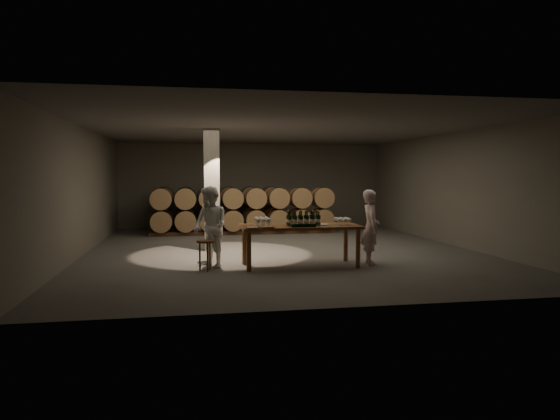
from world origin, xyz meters
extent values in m
plane|color=#514E4C|center=(0.00, 0.00, 0.00)|extent=(12.00, 12.00, 0.00)
plane|color=#605E59|center=(0.00, 0.00, 3.20)|extent=(12.00, 12.00, 0.00)
plane|color=#69645A|center=(0.00, 6.00, 1.60)|extent=(10.00, 0.00, 10.00)
plane|color=#69645A|center=(0.00, -6.00, 1.60)|extent=(10.00, 0.00, 10.00)
plane|color=#69645A|center=(-5.00, 0.00, 1.60)|extent=(0.00, 12.00, 12.00)
plane|color=#69645A|center=(5.00, 0.00, 1.60)|extent=(0.00, 12.00, 12.00)
cube|color=slate|center=(-1.80, 0.20, 1.60)|extent=(0.40, 0.40, 3.20)
cylinder|color=brown|center=(-1.18, -2.93, 0.42)|extent=(0.10, 0.10, 0.84)
cylinder|color=brown|center=(1.18, -2.93, 0.42)|extent=(0.10, 0.10, 0.84)
cylinder|color=brown|center=(-1.18, -2.07, 0.42)|extent=(0.10, 0.10, 0.84)
cylinder|color=brown|center=(1.18, -2.07, 0.42)|extent=(0.10, 0.10, 0.84)
cube|color=brown|center=(0.00, -2.50, 0.87)|extent=(2.60, 1.10, 0.06)
cube|color=brown|center=(-1.35, 4.90, 0.06)|extent=(4.70, 0.10, 0.12)
cube|color=brown|center=(-1.35, 5.50, 0.06)|extent=(4.70, 0.10, 0.12)
cylinder|color=#A17049|center=(-3.30, 5.20, 0.47)|extent=(0.70, 0.95, 0.70)
cylinder|color=black|center=(-3.30, 4.94, 0.47)|extent=(0.73, 0.04, 0.73)
cylinder|color=black|center=(-3.30, 5.46, 0.47)|extent=(0.73, 0.04, 0.73)
cylinder|color=#A17049|center=(-2.52, 5.20, 0.47)|extent=(0.70, 0.95, 0.70)
cylinder|color=black|center=(-2.52, 4.94, 0.47)|extent=(0.73, 0.04, 0.73)
cylinder|color=black|center=(-2.52, 5.46, 0.47)|extent=(0.73, 0.04, 0.73)
cylinder|color=#A17049|center=(-1.74, 5.20, 0.47)|extent=(0.70, 0.95, 0.70)
cylinder|color=black|center=(-1.74, 4.94, 0.47)|extent=(0.73, 0.04, 0.73)
cylinder|color=black|center=(-1.74, 5.46, 0.47)|extent=(0.73, 0.04, 0.73)
cylinder|color=#A17049|center=(-0.96, 5.20, 0.47)|extent=(0.70, 0.95, 0.70)
cylinder|color=black|center=(-0.96, 4.94, 0.47)|extent=(0.73, 0.04, 0.73)
cylinder|color=black|center=(-0.96, 5.46, 0.47)|extent=(0.73, 0.04, 0.73)
cylinder|color=#A17049|center=(-0.18, 5.20, 0.47)|extent=(0.70, 0.95, 0.70)
cylinder|color=black|center=(-0.18, 4.94, 0.47)|extent=(0.73, 0.04, 0.73)
cylinder|color=black|center=(-0.18, 5.46, 0.47)|extent=(0.73, 0.04, 0.73)
cylinder|color=#A17049|center=(0.60, 5.20, 0.47)|extent=(0.70, 0.95, 0.70)
cylinder|color=black|center=(0.60, 4.94, 0.47)|extent=(0.73, 0.04, 0.73)
cylinder|color=black|center=(0.60, 5.46, 0.47)|extent=(0.73, 0.04, 0.73)
cylinder|color=#A17049|center=(-3.30, 5.20, 1.21)|extent=(0.70, 0.95, 0.70)
cylinder|color=black|center=(-3.30, 4.94, 1.21)|extent=(0.73, 0.04, 0.73)
cylinder|color=black|center=(-3.30, 5.46, 1.21)|extent=(0.73, 0.04, 0.73)
cylinder|color=#A17049|center=(-2.52, 5.20, 1.21)|extent=(0.70, 0.95, 0.70)
cylinder|color=black|center=(-2.52, 4.94, 1.21)|extent=(0.73, 0.04, 0.73)
cylinder|color=black|center=(-2.52, 5.46, 1.21)|extent=(0.73, 0.04, 0.73)
cylinder|color=#A17049|center=(-1.74, 5.20, 1.21)|extent=(0.70, 0.95, 0.70)
cylinder|color=black|center=(-1.74, 4.94, 1.21)|extent=(0.73, 0.04, 0.73)
cylinder|color=black|center=(-1.74, 5.46, 1.21)|extent=(0.73, 0.04, 0.73)
cylinder|color=#A17049|center=(-0.96, 5.20, 1.21)|extent=(0.70, 0.95, 0.70)
cylinder|color=black|center=(-0.96, 4.94, 1.21)|extent=(0.73, 0.04, 0.73)
cylinder|color=black|center=(-0.96, 5.46, 1.21)|extent=(0.73, 0.04, 0.73)
cylinder|color=#A17049|center=(-0.18, 5.20, 1.21)|extent=(0.70, 0.95, 0.70)
cylinder|color=black|center=(-0.18, 4.94, 1.21)|extent=(0.73, 0.04, 0.73)
cylinder|color=black|center=(-0.18, 5.46, 1.21)|extent=(0.73, 0.04, 0.73)
cylinder|color=#A17049|center=(0.60, 5.20, 1.21)|extent=(0.70, 0.95, 0.70)
cylinder|color=black|center=(0.60, 4.94, 1.21)|extent=(0.73, 0.04, 0.73)
cylinder|color=black|center=(0.60, 5.46, 1.21)|extent=(0.73, 0.04, 0.73)
cube|color=brown|center=(-0.57, 3.50, 0.06)|extent=(6.26, 0.10, 0.12)
cube|color=brown|center=(-0.57, 4.10, 0.06)|extent=(6.26, 0.10, 0.12)
cylinder|color=#A17049|center=(-3.30, 3.80, 0.47)|extent=(0.70, 0.95, 0.70)
cylinder|color=black|center=(-3.30, 3.54, 0.47)|extent=(0.73, 0.04, 0.73)
cylinder|color=black|center=(-3.30, 4.06, 0.47)|extent=(0.73, 0.04, 0.73)
cylinder|color=#A17049|center=(-2.52, 3.80, 0.47)|extent=(0.70, 0.95, 0.70)
cylinder|color=black|center=(-2.52, 3.54, 0.47)|extent=(0.73, 0.04, 0.73)
cylinder|color=black|center=(-2.52, 4.06, 0.47)|extent=(0.73, 0.04, 0.73)
cylinder|color=#A17049|center=(-1.74, 3.80, 0.47)|extent=(0.70, 0.95, 0.70)
cylinder|color=black|center=(-1.74, 3.54, 0.47)|extent=(0.73, 0.04, 0.73)
cylinder|color=black|center=(-1.74, 4.06, 0.47)|extent=(0.73, 0.04, 0.73)
cylinder|color=#A17049|center=(-0.96, 3.80, 0.47)|extent=(0.70, 0.95, 0.70)
cylinder|color=black|center=(-0.96, 3.54, 0.47)|extent=(0.73, 0.04, 0.73)
cylinder|color=black|center=(-0.96, 4.06, 0.47)|extent=(0.73, 0.04, 0.73)
cylinder|color=#A17049|center=(-0.18, 3.80, 0.47)|extent=(0.70, 0.95, 0.70)
cylinder|color=black|center=(-0.18, 3.54, 0.47)|extent=(0.73, 0.04, 0.73)
cylinder|color=black|center=(-0.18, 4.06, 0.47)|extent=(0.73, 0.04, 0.73)
cylinder|color=#A17049|center=(0.60, 3.80, 0.47)|extent=(0.70, 0.95, 0.70)
cylinder|color=black|center=(0.60, 3.54, 0.47)|extent=(0.73, 0.04, 0.73)
cylinder|color=black|center=(0.60, 4.06, 0.47)|extent=(0.73, 0.04, 0.73)
cylinder|color=#A17049|center=(1.38, 3.80, 0.47)|extent=(0.70, 0.95, 0.70)
cylinder|color=black|center=(1.38, 3.54, 0.47)|extent=(0.73, 0.04, 0.73)
cylinder|color=black|center=(1.38, 4.06, 0.47)|extent=(0.73, 0.04, 0.73)
cylinder|color=#A17049|center=(2.16, 3.80, 0.47)|extent=(0.70, 0.95, 0.70)
cylinder|color=black|center=(2.16, 3.54, 0.47)|extent=(0.73, 0.04, 0.73)
cylinder|color=black|center=(2.16, 4.06, 0.47)|extent=(0.73, 0.04, 0.73)
cylinder|color=#A17049|center=(-3.30, 3.80, 1.21)|extent=(0.70, 0.95, 0.70)
cylinder|color=black|center=(-3.30, 3.54, 1.21)|extent=(0.73, 0.04, 0.73)
cylinder|color=black|center=(-3.30, 4.06, 1.21)|extent=(0.73, 0.04, 0.73)
cylinder|color=#A17049|center=(-2.52, 3.80, 1.21)|extent=(0.70, 0.95, 0.70)
cylinder|color=black|center=(-2.52, 3.54, 1.21)|extent=(0.73, 0.04, 0.73)
cylinder|color=black|center=(-2.52, 4.06, 1.21)|extent=(0.73, 0.04, 0.73)
cylinder|color=#A17049|center=(-1.74, 3.80, 1.21)|extent=(0.70, 0.95, 0.70)
cylinder|color=black|center=(-1.74, 3.54, 1.21)|extent=(0.73, 0.04, 0.73)
cylinder|color=black|center=(-1.74, 4.06, 1.21)|extent=(0.73, 0.04, 0.73)
cylinder|color=#A17049|center=(-0.96, 3.80, 1.21)|extent=(0.70, 0.95, 0.70)
cylinder|color=black|center=(-0.96, 3.54, 1.21)|extent=(0.73, 0.04, 0.73)
cylinder|color=black|center=(-0.96, 4.06, 1.21)|extent=(0.73, 0.04, 0.73)
cylinder|color=#A17049|center=(-0.18, 3.80, 1.21)|extent=(0.70, 0.95, 0.70)
cylinder|color=black|center=(-0.18, 3.54, 1.21)|extent=(0.73, 0.04, 0.73)
cylinder|color=black|center=(-0.18, 4.06, 1.21)|extent=(0.73, 0.04, 0.73)
cylinder|color=#A17049|center=(0.60, 3.80, 1.21)|extent=(0.70, 0.95, 0.70)
cylinder|color=black|center=(0.60, 3.54, 1.21)|extent=(0.73, 0.04, 0.73)
cylinder|color=black|center=(0.60, 4.06, 1.21)|extent=(0.73, 0.04, 0.73)
cylinder|color=#A17049|center=(1.38, 3.80, 1.21)|extent=(0.70, 0.95, 0.70)
cylinder|color=black|center=(1.38, 3.54, 1.21)|extent=(0.73, 0.04, 0.73)
cylinder|color=black|center=(1.38, 4.06, 1.21)|extent=(0.73, 0.04, 0.73)
cylinder|color=#A17049|center=(2.16, 3.80, 1.21)|extent=(0.70, 0.95, 0.70)
cylinder|color=black|center=(2.16, 3.54, 1.21)|extent=(0.73, 0.04, 0.73)
cylinder|color=black|center=(2.16, 4.06, 1.21)|extent=(0.73, 0.04, 0.73)
cylinder|color=black|center=(-0.26, -2.60, 1.01)|extent=(0.08, 0.08, 0.22)
cylinder|color=silver|center=(-0.26, -2.60, 1.00)|extent=(0.08, 0.08, 0.07)
cylinder|color=black|center=(-0.26, -2.60, 1.16)|extent=(0.03, 0.03, 0.09)
cylinder|color=yellow|center=(-0.26, -2.60, 1.21)|extent=(0.03, 0.03, 0.02)
cylinder|color=black|center=(-0.26, -2.45, 1.01)|extent=(0.08, 0.08, 0.22)
cylinder|color=silver|center=(-0.26, -2.45, 1.00)|extent=(0.08, 0.08, 0.07)
cylinder|color=black|center=(-0.26, -2.45, 1.16)|extent=(0.03, 0.03, 0.09)
cylinder|color=maroon|center=(-0.26, -2.45, 1.21)|extent=(0.03, 0.03, 0.02)
cylinder|color=black|center=(-0.13, -2.60, 1.01)|extent=(0.08, 0.08, 0.22)
cylinder|color=silver|center=(-0.13, -2.60, 1.00)|extent=(0.08, 0.08, 0.07)
cylinder|color=black|center=(-0.13, -2.60, 1.16)|extent=(0.03, 0.03, 0.09)
cylinder|color=maroon|center=(-0.13, -2.60, 1.21)|extent=(0.03, 0.03, 0.02)
cylinder|color=black|center=(-0.13, -2.45, 1.01)|extent=(0.08, 0.08, 0.22)
cylinder|color=silver|center=(-0.13, -2.45, 1.00)|extent=(0.08, 0.08, 0.07)
cylinder|color=black|center=(-0.13, -2.45, 1.16)|extent=(0.03, 0.03, 0.09)
cylinder|color=yellow|center=(-0.13, -2.45, 1.21)|extent=(0.03, 0.03, 0.02)
cylinder|color=black|center=(0.00, -2.60, 1.01)|extent=(0.08, 0.08, 0.22)
cylinder|color=silver|center=(0.00, -2.60, 1.00)|extent=(0.08, 0.08, 0.07)
cylinder|color=black|center=(0.00, -2.60, 1.16)|extent=(0.03, 0.03, 0.09)
cylinder|color=yellow|center=(0.00, -2.60, 1.21)|extent=(0.03, 0.03, 0.02)
cylinder|color=black|center=(0.00, -2.45, 1.01)|extent=(0.08, 0.08, 0.22)
cylinder|color=silver|center=(0.00, -2.45, 1.00)|extent=(0.08, 0.08, 0.07)
cylinder|color=black|center=(0.00, -2.45, 1.16)|extent=(0.03, 0.03, 0.09)
cylinder|color=maroon|center=(0.00, -2.45, 1.21)|extent=(0.03, 0.03, 0.02)
cylinder|color=black|center=(0.13, -2.60, 1.01)|extent=(0.08, 0.08, 0.22)
cylinder|color=silver|center=(0.13, -2.60, 1.00)|extent=(0.08, 0.08, 0.07)
cylinder|color=black|center=(0.13, -2.60, 1.16)|extent=(0.03, 0.03, 0.09)
cylinder|color=maroon|center=(0.13, -2.60, 1.21)|extent=(0.03, 0.03, 0.02)
cylinder|color=black|center=(0.13, -2.45, 1.01)|extent=(0.08, 0.08, 0.22)
cylinder|color=silver|center=(0.13, -2.45, 1.00)|extent=(0.08, 0.08, 0.07)
cylinder|color=black|center=(0.13, -2.45, 1.16)|extent=(0.03, 0.03, 0.09)
cylinder|color=yellow|center=(0.13, -2.45, 1.21)|extent=(0.03, 0.03, 0.02)
cylinder|color=black|center=(0.26, -2.60, 1.01)|extent=(0.08, 0.08, 0.22)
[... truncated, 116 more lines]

